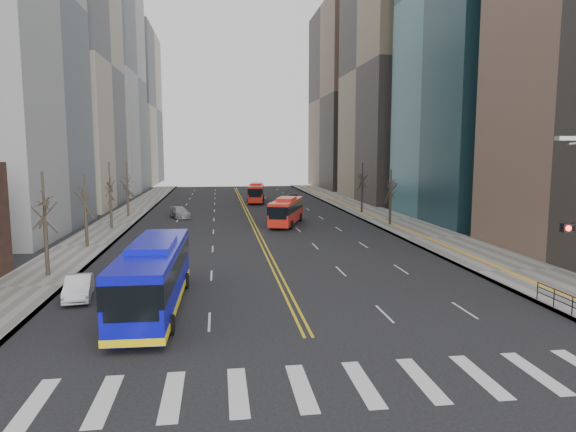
{
  "coord_description": "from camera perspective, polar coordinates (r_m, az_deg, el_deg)",
  "views": [
    {
      "loc": [
        -4.15,
        -17.94,
        8.78
      ],
      "look_at": [
        0.06,
        12.73,
        4.84
      ],
      "focal_mm": 32.0,
      "sensor_mm": 36.0,
      "label": 1
    }
  ],
  "objects": [
    {
      "name": "ground",
      "position": [
        20.4,
        4.94,
        -18.26
      ],
      "size": [
        220.0,
        220.0,
        0.0
      ],
      "primitive_type": "plane",
      "color": "black"
    },
    {
      "name": "sidewalk_right",
      "position": [
        67.13,
        11.06,
        -0.33
      ],
      "size": [
        7.0,
        130.0,
        0.15
      ],
      "primitive_type": "cube",
      "color": "slate",
      "rests_on": "ground"
    },
    {
      "name": "sidewalk_left",
      "position": [
        64.73,
        -18.75,
        -0.86
      ],
      "size": [
        5.0,
        130.0,
        0.15
      ],
      "primitive_type": "cube",
      "color": "slate",
      "rests_on": "ground"
    },
    {
      "name": "crosswalk",
      "position": [
        20.4,
        4.94,
        -18.24
      ],
      "size": [
        26.7,
        4.0,
        0.01
      ],
      "color": "silver",
      "rests_on": "ground"
    },
    {
      "name": "centerline",
      "position": [
        73.58,
        -4.53,
        0.39
      ],
      "size": [
        0.55,
        100.0,
        0.01
      ],
      "color": "gold",
      "rests_on": "ground"
    },
    {
      "name": "office_towers",
      "position": [
        87.87,
        -5.15,
        17.16
      ],
      "size": [
        83.0,
        134.0,
        58.0
      ],
      "color": "gray",
      "rests_on": "ground"
    },
    {
      "name": "pedestrian_railing",
      "position": [
        31.26,
        29.06,
        -8.42
      ],
      "size": [
        0.06,
        6.06,
        1.02
      ],
      "color": "black",
      "rests_on": "sidewalk_right"
    },
    {
      "name": "street_trees",
      "position": [
        52.73,
        -11.11,
        2.88
      ],
      "size": [
        35.2,
        47.2,
        7.6
      ],
      "color": "#2C221B",
      "rests_on": "ground"
    },
    {
      "name": "blue_bus",
      "position": [
        29.52,
        -14.7,
        -6.25
      ],
      "size": [
        3.28,
        13.28,
        3.82
      ],
      "color": "#0C0EC1",
      "rests_on": "ground"
    },
    {
      "name": "red_bus_near",
      "position": [
        61.0,
        -0.18,
        0.73
      ],
      "size": [
        5.52,
        10.55,
        3.3
      ],
      "color": "red",
      "rests_on": "ground"
    },
    {
      "name": "red_bus_far",
      "position": [
        88.06,
        -3.56,
        2.73
      ],
      "size": [
        3.51,
        10.59,
        3.32
      ],
      "color": "red",
      "rests_on": "ground"
    },
    {
      "name": "car_white",
      "position": [
        33.32,
        -22.25,
        -7.34
      ],
      "size": [
        2.08,
        4.38,
        1.39
      ],
      "primitive_type": "imported",
      "rotation": [
        0.0,
        0.0,
        0.15
      ],
      "color": "white",
      "rests_on": "ground"
    },
    {
      "name": "car_dark_mid",
      "position": [
        73.33,
        0.2,
        0.99
      ],
      "size": [
        3.37,
        4.89,
        1.55
      ],
      "primitive_type": "imported",
      "rotation": [
        0.0,
        0.0,
        -0.38
      ],
      "color": "black",
      "rests_on": "ground"
    },
    {
      "name": "car_silver",
      "position": [
        69.0,
        -11.91,
        0.37
      ],
      "size": [
        3.26,
        5.13,
        1.39
      ],
      "primitive_type": "imported",
      "rotation": [
        0.0,
        0.0,
        0.3
      ],
      "color": "gray",
      "rests_on": "ground"
    },
    {
      "name": "car_dark_far",
      "position": [
        92.11,
        0.66,
        2.13
      ],
      "size": [
        1.91,
        3.94,
        1.08
      ],
      "primitive_type": "imported",
      "rotation": [
        0.0,
        0.0,
        -0.03
      ],
      "color": "black",
      "rests_on": "ground"
    }
  ]
}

